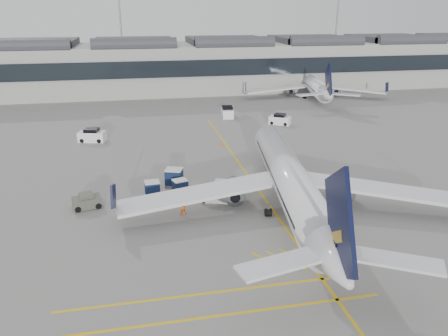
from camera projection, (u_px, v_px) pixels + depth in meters
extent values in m
plane|color=gray|center=(174.00, 229.00, 39.47)|extent=(220.00, 220.00, 0.00)
cube|color=#9E9E99|center=(144.00, 68.00, 103.88)|extent=(200.00, 20.00, 11.00)
cube|color=black|center=(146.00, 70.00, 94.15)|extent=(200.00, 0.50, 3.60)
cube|color=#38383D|center=(143.00, 41.00, 101.76)|extent=(200.00, 18.00, 1.40)
cylinder|color=slate|center=(121.00, 35.00, 113.43)|extent=(0.44, 0.44, 25.00)
cylinder|color=slate|center=(336.00, 33.00, 124.75)|extent=(0.44, 0.44, 25.00)
cube|color=gold|center=(252.00, 181.00, 50.56)|extent=(0.25, 60.00, 0.01)
cylinder|color=silver|center=(289.00, 178.00, 43.27)|extent=(7.76, 28.46, 3.54)
cone|color=silver|center=(266.00, 135.00, 58.29)|extent=(4.07, 4.26, 3.54)
cone|color=silver|center=(339.00, 266.00, 27.76)|extent=(4.18, 5.00, 3.54)
cube|color=silver|center=(199.00, 193.00, 41.81)|extent=(16.34, 5.94, 0.33)
cube|color=silver|center=(382.00, 190.00, 42.66)|extent=(15.83, 10.21, 0.33)
cylinder|color=slate|center=(234.00, 191.00, 43.97)|extent=(2.47, 3.65, 1.98)
cylinder|color=slate|center=(341.00, 189.00, 44.49)|extent=(2.47, 3.65, 1.98)
cube|color=black|center=(340.00, 225.00, 27.39)|extent=(1.36, 7.13, 7.88)
cylinder|color=black|center=(272.00, 166.00, 54.34)|extent=(0.35, 0.64, 0.60)
cylinder|color=black|center=(268.00, 212.00, 41.83)|extent=(0.77, 0.84, 0.75)
cylinder|color=black|center=(317.00, 211.00, 42.06)|extent=(0.77, 0.84, 0.75)
cylinder|color=silver|center=(313.00, 85.00, 98.50)|extent=(8.62, 26.38, 3.29)
cone|color=silver|center=(302.00, 75.00, 112.49)|extent=(3.94, 4.10, 3.29)
cone|color=silver|center=(328.00, 95.00, 84.07)|extent=(4.08, 4.79, 3.29)
cube|color=silver|center=(277.00, 89.00, 97.58)|extent=(15.14, 4.73, 0.31)
cube|color=silver|center=(351.00, 89.00, 97.50)|extent=(14.48, 10.14, 0.31)
cylinder|color=slate|center=(290.00, 90.00, 99.42)|extent=(2.45, 3.46, 1.84)
cylinder|color=slate|center=(335.00, 90.00, 99.37)|extent=(2.45, 3.46, 1.84)
cube|color=black|center=(329.00, 82.00, 83.72)|extent=(1.63, 6.57, 7.33)
cylinder|color=black|center=(305.00, 88.00, 108.81)|extent=(0.35, 0.60, 0.56)
cylinder|color=black|center=(304.00, 97.00, 97.28)|extent=(0.74, 0.81, 0.70)
cylinder|color=black|center=(324.00, 97.00, 97.26)|extent=(0.74, 0.81, 0.70)
cube|color=#B7B6AE|center=(218.00, 198.00, 45.19)|extent=(4.03, 2.54, 0.69)
cube|color=black|center=(227.00, 191.00, 44.83)|extent=(3.53, 2.04, 1.46)
cube|color=#B7B6AE|center=(207.00, 191.00, 45.06)|extent=(1.23, 1.49, 0.89)
cylinder|color=black|center=(203.00, 201.00, 44.72)|extent=(0.47, 0.30, 0.44)
cylinder|color=black|center=(205.00, 196.00, 46.02)|extent=(0.47, 0.30, 0.44)
cylinder|color=black|center=(230.00, 202.00, 44.46)|extent=(0.47, 0.30, 0.44)
cylinder|color=black|center=(232.00, 197.00, 45.75)|extent=(0.47, 0.30, 0.44)
cube|color=gray|center=(223.00, 196.00, 46.01)|extent=(2.16, 1.98, 0.13)
cube|color=#112045|center=(223.00, 189.00, 45.72)|extent=(2.00, 1.87, 1.51)
cube|color=silver|center=(223.00, 182.00, 45.45)|extent=(2.07, 1.94, 0.10)
cylinder|color=black|center=(215.00, 198.00, 45.60)|extent=(0.25, 0.18, 0.23)
cylinder|color=black|center=(217.00, 194.00, 46.66)|extent=(0.25, 0.18, 0.23)
cylinder|color=black|center=(229.00, 199.00, 45.40)|extent=(0.25, 0.18, 0.23)
cylinder|color=black|center=(230.00, 195.00, 46.47)|extent=(0.25, 0.18, 0.23)
cube|color=gray|center=(174.00, 184.00, 48.99)|extent=(2.38, 2.17, 0.14)
cube|color=#112045|center=(174.00, 177.00, 48.68)|extent=(2.20, 2.06, 1.67)
cube|color=silver|center=(174.00, 169.00, 48.38)|extent=(2.27, 2.13, 0.11)
cylinder|color=black|center=(166.00, 187.00, 48.54)|extent=(0.28, 0.19, 0.25)
cylinder|color=black|center=(169.00, 183.00, 49.71)|extent=(0.28, 0.19, 0.25)
cylinder|color=black|center=(180.00, 188.00, 48.33)|extent=(0.28, 0.19, 0.25)
cylinder|color=black|center=(183.00, 183.00, 49.51)|extent=(0.28, 0.19, 0.25)
cube|color=gray|center=(153.00, 195.00, 46.22)|extent=(1.74, 1.47, 0.12)
cube|color=#112045|center=(152.00, 188.00, 45.95)|extent=(1.59, 1.41, 1.41)
cube|color=silver|center=(152.00, 182.00, 45.70)|extent=(1.64, 1.46, 0.10)
cylinder|color=black|center=(147.00, 198.00, 45.59)|extent=(0.22, 0.11, 0.21)
cylinder|color=black|center=(146.00, 195.00, 46.56)|extent=(0.22, 0.11, 0.21)
cylinder|color=black|center=(160.00, 197.00, 45.92)|extent=(0.22, 0.11, 0.21)
cylinder|color=black|center=(159.00, 193.00, 46.89)|extent=(0.22, 0.11, 0.21)
cube|color=gray|center=(180.00, 193.00, 46.88)|extent=(1.86, 1.67, 0.11)
cube|color=#112045|center=(180.00, 186.00, 46.63)|extent=(1.72, 1.59, 1.33)
cube|color=silver|center=(180.00, 180.00, 46.39)|extent=(1.77, 1.65, 0.09)
cylinder|color=black|center=(177.00, 196.00, 46.20)|extent=(0.22, 0.14, 0.20)
cylinder|color=black|center=(173.00, 193.00, 47.04)|extent=(0.22, 0.14, 0.20)
cylinder|color=black|center=(188.00, 194.00, 46.76)|extent=(0.22, 0.14, 0.20)
cylinder|color=black|center=(184.00, 191.00, 47.60)|extent=(0.22, 0.14, 0.20)
imported|color=orange|center=(241.00, 192.00, 44.90)|extent=(0.88, 0.83, 2.01)
imported|color=orange|center=(182.00, 206.00, 41.94)|extent=(1.04, 0.94, 1.76)
cube|color=#4D4E42|center=(87.00, 202.00, 43.53)|extent=(3.02, 2.19, 1.09)
cube|color=#4D4E42|center=(86.00, 196.00, 43.31)|extent=(1.56, 1.56, 0.55)
cylinder|color=black|center=(78.00, 209.00, 42.65)|extent=(0.66, 0.40, 0.61)
cylinder|color=black|center=(76.00, 204.00, 43.86)|extent=(0.66, 0.40, 0.61)
cylinder|color=black|center=(98.00, 206.00, 43.40)|extent=(0.66, 0.40, 0.61)
cylinder|color=black|center=(96.00, 200.00, 44.62)|extent=(0.66, 0.40, 0.61)
cone|color=#F24C0A|center=(221.00, 144.00, 63.55)|extent=(0.41, 0.41, 0.57)
cone|color=#F24C0A|center=(279.00, 184.00, 49.08)|extent=(0.32, 0.32, 0.44)
cube|color=white|center=(92.00, 137.00, 65.47)|extent=(4.25, 2.86, 1.51)
cube|color=black|center=(92.00, 131.00, 65.15)|extent=(2.34, 2.27, 0.65)
cylinder|color=black|center=(82.00, 141.00, 64.87)|extent=(0.69, 0.39, 0.65)
cylinder|color=black|center=(86.00, 138.00, 66.49)|extent=(0.69, 0.39, 0.65)
cylinder|color=black|center=(99.00, 141.00, 64.74)|extent=(0.69, 0.39, 0.65)
cylinder|color=black|center=(103.00, 138.00, 66.36)|extent=(0.69, 0.39, 0.65)
cube|color=white|center=(227.00, 113.00, 80.31)|extent=(2.32, 4.11, 1.54)
cube|color=black|center=(227.00, 108.00, 79.99)|extent=(2.04, 2.14, 0.66)
cylinder|color=black|center=(233.00, 117.00, 79.32)|extent=(0.30, 0.68, 0.66)
cylinder|color=black|center=(223.00, 117.00, 79.14)|extent=(0.30, 0.68, 0.66)
cylinder|color=black|center=(231.00, 114.00, 81.79)|extent=(0.30, 0.68, 0.66)
cylinder|color=black|center=(222.00, 114.00, 81.60)|extent=(0.30, 0.68, 0.66)
cube|color=white|center=(280.00, 120.00, 75.26)|extent=(3.97, 3.48, 1.39)
cube|color=black|center=(280.00, 116.00, 74.97)|extent=(2.43, 2.40, 0.60)
cylinder|color=black|center=(272.00, 123.00, 75.12)|extent=(0.62, 0.51, 0.60)
cylinder|color=black|center=(274.00, 121.00, 76.51)|extent=(0.62, 0.51, 0.60)
cylinder|color=black|center=(285.00, 124.00, 74.28)|extent=(0.62, 0.51, 0.60)
cylinder|color=black|center=(288.00, 122.00, 75.66)|extent=(0.62, 0.51, 0.60)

